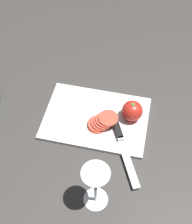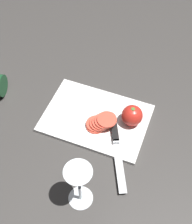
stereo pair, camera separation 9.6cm
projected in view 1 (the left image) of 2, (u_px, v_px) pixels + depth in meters
ground_plane at (99, 122)px, 1.08m from camera, size 3.00×3.00×0.00m
cutting_board at (96, 118)px, 1.08m from camera, size 0.35×0.24×0.01m
wine_glass at (96, 182)px, 0.81m from camera, size 0.08×0.08×0.18m
whole_tomato at (132, 111)px, 1.04m from camera, size 0.07×0.07×0.07m
knife at (119, 134)px, 1.02m from camera, size 0.14×0.25×0.01m
tomato_slice_stack_near at (102, 122)px, 1.04m from camera, size 0.10×0.08×0.04m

